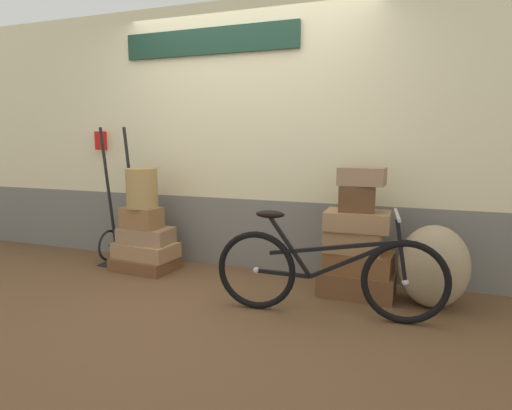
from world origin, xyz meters
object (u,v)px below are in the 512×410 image
at_px(suitcase_9, 362,176).
at_px(suitcase_7, 357,220).
at_px(suitcase_8, 357,198).
at_px(suitcase_0, 145,263).
at_px(suitcase_4, 356,284).
at_px(luggage_trolley, 121,234).
at_px(suitcase_2, 146,235).
at_px(suitcase_6, 353,241).
at_px(wicker_basket, 142,188).
at_px(suitcase_1, 146,250).
at_px(burlap_sack, 433,266).
at_px(bicycle, 326,273).
at_px(suitcase_3, 142,218).
at_px(suitcase_5, 359,262).

bearing_deg(suitcase_9, suitcase_7, -169.83).
bearing_deg(suitcase_8, suitcase_0, 174.94).
xyz_separation_m(suitcase_4, luggage_trolley, (-2.46, 0.13, 0.21)).
bearing_deg(suitcase_2, suitcase_6, -1.79).
height_order(suitcase_2, suitcase_4, suitcase_2).
xyz_separation_m(suitcase_4, suitcase_7, (-0.01, 0.01, 0.54)).
bearing_deg(wicker_basket, suitcase_0, -61.68).
relative_size(suitcase_1, burlap_sack, 0.94).
distance_m(suitcase_1, suitcase_4, 2.08).
relative_size(suitcase_0, suitcase_1, 0.99).
bearing_deg(suitcase_9, bicycle, -105.73).
bearing_deg(suitcase_8, suitcase_4, 20.47).
bearing_deg(suitcase_3, suitcase_5, 5.50).
bearing_deg(suitcase_4, suitcase_1, -178.13).
height_order(suitcase_2, suitcase_8, suitcase_8).
bearing_deg(suitcase_2, suitcase_4, -1.88).
bearing_deg(bicycle, suitcase_9, 71.34).
bearing_deg(luggage_trolley, bicycle, -15.24).
height_order(suitcase_2, bicycle, bicycle).
distance_m(suitcase_1, suitcase_5, 2.09).
bearing_deg(suitcase_8, suitcase_6, 142.38).
relative_size(suitcase_1, suitcase_8, 2.13).
bearing_deg(wicker_basket, suitcase_4, -0.13).
height_order(suitcase_3, suitcase_4, suitcase_3).
bearing_deg(bicycle, suitcase_8, 73.95).
bearing_deg(suitcase_1, suitcase_6, 6.00).
bearing_deg(suitcase_4, suitcase_9, 43.19).
relative_size(suitcase_3, luggage_trolley, 0.26).
bearing_deg(suitcase_6, burlap_sack, -2.80).
distance_m(suitcase_0, luggage_trolley, 0.47).
height_order(suitcase_7, bicycle, bicycle).
distance_m(suitcase_1, suitcase_8, 2.15).
distance_m(suitcase_3, bicycle, 2.03).
height_order(luggage_trolley, burlap_sack, luggage_trolley).
bearing_deg(bicycle, suitcase_6, 76.51).
bearing_deg(suitcase_2, suitcase_5, -1.50).
height_order(suitcase_0, bicycle, bicycle).
relative_size(suitcase_8, burlap_sack, 0.44).
bearing_deg(suitcase_5, burlap_sack, 0.19).
height_order(suitcase_3, suitcase_6, suitcase_3).
distance_m(suitcase_1, wicker_basket, 0.63).
bearing_deg(suitcase_8, suitcase_3, 174.63).
bearing_deg(suitcase_7, suitcase_3, 179.38).
height_order(suitcase_0, suitcase_8, suitcase_8).
height_order(suitcase_9, bicycle, suitcase_9).
bearing_deg(suitcase_7, suitcase_0, 179.69).
distance_m(suitcase_5, luggage_trolley, 2.48).
bearing_deg(wicker_basket, burlap_sack, -0.93).
height_order(suitcase_0, suitcase_9, suitcase_9).
xyz_separation_m(luggage_trolley, burlap_sack, (3.05, -0.16, 0.01)).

